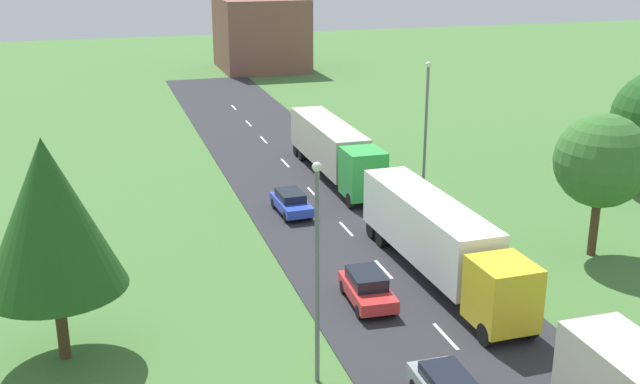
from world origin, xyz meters
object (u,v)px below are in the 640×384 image
(truck_second, at_px, (438,238))
(lamppost_second, at_px, (317,265))
(truck_third, at_px, (334,148))
(car_fourth, at_px, (367,288))
(lamppost_third, at_px, (426,127))
(tree_elm, at_px, (602,161))
(distant_building, at_px, (261,34))
(tree_oak, at_px, (49,215))
(car_fifth, at_px, (291,202))

(truck_second, distance_m, lamppost_second, 11.53)
(truck_third, bearing_deg, lamppost_second, -109.03)
(car_fourth, bearing_deg, lamppost_third, 56.21)
(tree_elm, bearing_deg, car_fourth, -171.11)
(lamppost_third, bearing_deg, distant_building, 88.07)
(car_fourth, distance_m, tree_elm, 14.63)
(lamppost_third, bearing_deg, tree_oak, -148.33)
(lamppost_third, bearing_deg, lamppost_second, -124.46)
(car_fourth, height_order, lamppost_second, lamppost_second)
(truck_second, height_order, car_fifth, truck_second)
(car_fifth, xyz_separation_m, tree_oak, (-13.29, -14.09, 5.41))
(truck_second, xyz_separation_m, lamppost_second, (-8.45, -7.37, 2.69))
(truck_second, xyz_separation_m, car_fifth, (-4.58, 11.43, -1.43))
(lamppost_third, distance_m, distant_building, 56.53)
(lamppost_third, distance_m, tree_oak, 25.80)
(lamppost_third, xyz_separation_m, tree_oak, (-21.94, -13.53, 1.11))
(tree_oak, height_order, distant_building, tree_oak)
(lamppost_second, relative_size, tree_oak, 0.95)
(truck_third, distance_m, car_fourth, 20.26)
(truck_third, distance_m, lamppost_second, 26.99)
(tree_elm, height_order, distant_building, distant_building)
(car_fifth, distance_m, lamppost_third, 9.68)
(truck_third, relative_size, car_fifth, 3.60)
(distant_building, bearing_deg, tree_elm, -87.02)
(truck_second, xyz_separation_m, car_fourth, (-4.32, -1.66, -1.39))
(car_fifth, relative_size, tree_oak, 0.44)
(truck_second, height_order, lamppost_second, lamppost_second)
(lamppost_third, bearing_deg, tree_elm, -62.57)
(car_fourth, xyz_separation_m, lamppost_third, (8.38, 12.53, 4.26))
(distant_building, bearing_deg, truck_third, -96.55)
(car_fifth, xyz_separation_m, tree_elm, (14.03, -10.94, 4.50))
(lamppost_third, bearing_deg, truck_third, 117.72)
(truck_second, distance_m, tree_oak, 18.50)
(car_fourth, relative_size, car_fifth, 0.99)
(car_fifth, xyz_separation_m, lamppost_third, (8.65, -0.56, 4.31))
(truck_third, distance_m, distant_building, 49.72)
(lamppost_second, distance_m, distant_building, 76.11)
(lamppost_second, distance_m, tree_oak, 10.61)
(truck_second, xyz_separation_m, tree_elm, (9.45, 0.49, 3.06))
(lamppost_third, bearing_deg, truck_second, -110.52)
(lamppost_third, xyz_separation_m, distant_building, (1.90, 56.49, -0.52))
(truck_second, relative_size, tree_elm, 1.87)
(lamppost_third, xyz_separation_m, tree_elm, (5.39, -10.38, 0.19))
(tree_elm, bearing_deg, lamppost_third, 117.43)
(car_fourth, height_order, car_fifth, car_fourth)
(truck_second, distance_m, lamppost_third, 11.95)
(car_fifth, bearing_deg, truck_third, 53.41)
(lamppost_second, distance_m, tree_elm, 19.56)
(car_fifth, xyz_separation_m, lamppost_second, (-3.87, -18.80, 4.13))
(truck_third, xyz_separation_m, tree_elm, (9.14, -17.53, 3.09))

